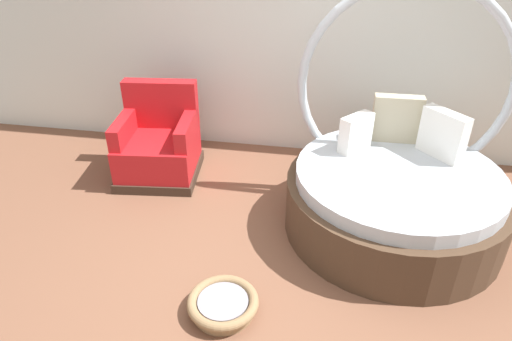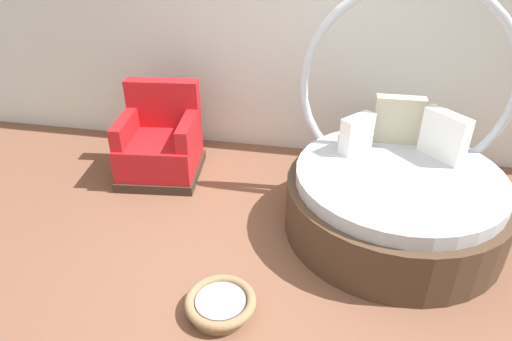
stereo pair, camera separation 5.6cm
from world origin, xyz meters
name	(u,v)px [view 2 (the right image)]	position (x,y,z in m)	size (l,w,h in m)	color
ground_plane	(263,282)	(0.00, 0.00, -0.01)	(8.00, 8.00, 0.02)	brown
back_wall	(303,32)	(0.00, 2.28, 1.34)	(8.00, 0.12, 2.69)	silver
round_daybed	(396,187)	(0.99, 0.93, 0.40)	(1.87, 1.87, 2.05)	#473323
red_armchair	(161,145)	(-1.35, 1.41, 0.33)	(0.88, 0.88, 0.94)	#38281E
pet_basket	(221,304)	(-0.24, -0.35, 0.07)	(0.51, 0.51, 0.13)	#8E704C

